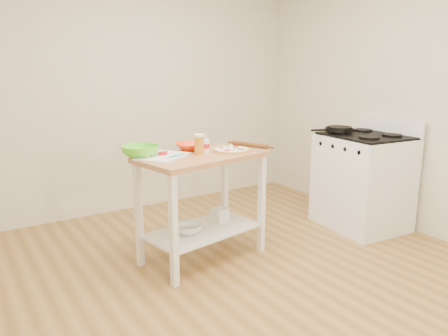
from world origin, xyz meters
The scene contains 15 objects.
room_shell centered at (0.00, 0.00, 1.35)m, with size 4.04×4.54×2.74m.
prep_island centered at (-0.08, 0.65, 0.64)m, with size 1.11×0.72×0.90m.
gas_stove centered at (1.65, 0.44, 0.47)m, with size 0.75×0.85×1.11m.
skillet centered at (1.52, 0.67, 0.98)m, with size 0.43×0.28×0.03m.
pizza centered at (0.18, 0.61, 0.92)m, with size 0.31×0.31×0.05m.
cutting_board centered at (-0.39, 0.73, 0.91)m, with size 0.50×0.47×0.04m.
spatula centered at (-0.32, 0.64, 0.92)m, with size 0.15×0.06×0.01m.
knife centered at (-0.50, 0.83, 0.92)m, with size 0.27×0.04×0.01m.
orange_bowl centered at (-0.07, 0.86, 0.93)m, with size 0.25×0.25×0.06m, color #FF390A.
green_bowl centered at (-0.54, 0.82, 0.95)m, with size 0.29×0.29×0.09m, color #61DB26.
beer_pint centered at (-0.10, 0.66, 0.98)m, with size 0.08×0.08×0.16m.
yogurt_tub centered at (-0.01, 0.73, 0.95)m, with size 0.09×0.09×0.19m.
rolling_pin centered at (0.43, 0.68, 0.92)m, with size 0.04×0.04×0.35m, color brown.
shelf_glass_bowl centered at (-0.23, 0.63, 0.30)m, with size 0.23×0.23×0.07m, color silver.
shelf_bin centered at (0.14, 0.72, 0.32)m, with size 0.12×0.12×0.12m, color white.
Camera 1 is at (-1.81, -2.35, 1.60)m, focal length 35.00 mm.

